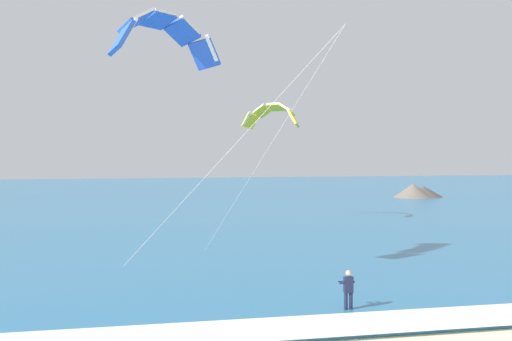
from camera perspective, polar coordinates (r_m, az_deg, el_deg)
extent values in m
cube|color=teal|center=(79.65, -5.57, -2.60)|extent=(200.00, 120.00, 0.20)
cube|color=white|center=(22.65, 12.16, -13.51)|extent=(200.00, 2.58, 0.04)
ellipsoid|color=yellow|center=(24.12, 8.55, -13.01)|extent=(0.45, 1.40, 0.05)
cube|color=black|center=(24.34, 8.34, -12.77)|extent=(0.16, 0.06, 0.04)
cube|color=black|center=(23.88, 8.77, -13.05)|extent=(0.16, 0.06, 0.04)
cylinder|color=#191E38|center=(23.99, 8.32, -12.12)|extent=(0.14, 0.14, 0.84)
cylinder|color=#191E38|center=(24.06, 8.78, -12.09)|extent=(0.14, 0.14, 0.84)
cube|color=#191E38|center=(23.86, 8.56, -10.43)|extent=(0.34, 0.20, 0.60)
sphere|color=tan|center=(23.77, 8.57, -9.39)|extent=(0.22, 0.22, 0.22)
cylinder|color=#191E38|center=(23.94, 8.02, -10.26)|extent=(0.09, 0.51, 0.22)
cylinder|color=#191E38|center=(24.06, 8.84, -10.20)|extent=(0.09, 0.51, 0.22)
cylinder|color=black|center=(24.20, 8.25, -10.13)|extent=(0.55, 0.04, 0.04)
cube|color=#3F3F42|center=(24.02, 8.46, -10.88)|extent=(0.12, 0.08, 0.10)
cube|color=blue|center=(31.27, -4.80, 10.70)|extent=(1.69, 1.28, 1.56)
cube|color=white|center=(31.01, -4.12, 11.25)|extent=(0.79, 0.73, 1.25)
cube|color=blue|center=(30.83, -6.84, 12.63)|extent=(1.87, 1.65, 1.23)
cube|color=white|center=(30.56, -6.17, 13.21)|extent=(1.06, 1.01, 0.81)
cube|color=blue|center=(29.91, -9.09, 13.63)|extent=(1.87, 1.85, 0.63)
cube|color=white|center=(29.64, -8.42, 14.25)|extent=(1.18, 1.10, 0.20)
cube|color=blue|center=(28.70, -11.09, 13.42)|extent=(1.65, 1.83, 1.23)
cube|color=white|center=(28.42, -10.42, 14.07)|extent=(1.08, 0.98, 0.81)
cube|color=blue|center=(27.45, -12.35, 11.92)|extent=(1.24, 1.67, 1.56)
cube|color=white|center=(27.15, -11.67, 12.58)|extent=(0.77, 0.73, 1.25)
cylinder|color=#B2B2B7|center=(27.11, 0.89, 1.65)|extent=(4.33, 8.47, 9.84)
cylinder|color=#B2B2B7|center=(24.94, -2.68, 1.63)|extent=(8.35, 4.85, 9.84)
cube|color=yellow|center=(49.79, 3.52, 4.77)|extent=(1.08, 1.50, 1.40)
cube|color=white|center=(49.49, 3.24, 5.09)|extent=(0.59, 0.73, 1.10)
cube|color=yellow|center=(50.80, 2.88, 5.63)|extent=(1.39, 1.65, 1.14)
cube|color=white|center=(50.51, 2.60, 5.94)|extent=(0.81, 0.99, 0.72)
cube|color=yellow|center=(51.77, 1.82, 5.88)|extent=(1.57, 1.62, 0.62)
cube|color=white|center=(51.49, 1.54, 6.19)|extent=(0.88, 1.09, 0.18)
cube|color=yellow|center=(52.50, 0.59, 5.51)|extent=(1.57, 1.39, 1.14)
cube|color=white|center=(52.22, 0.31, 5.81)|extent=(0.79, 0.99, 0.72)
cube|color=yellow|center=(52.83, -0.55, 4.61)|extent=(1.42, 0.97, 1.40)
cube|color=white|center=(52.55, -0.84, 4.90)|extent=(0.58, 0.70, 1.10)
cone|color=#47423D|center=(83.83, 15.27, -1.95)|extent=(5.67, 5.67, 1.62)
cone|color=#665B51|center=(82.55, 14.34, -1.87)|extent=(5.56, 5.56, 1.99)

